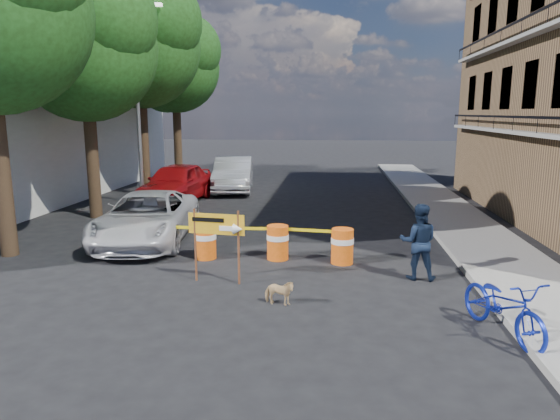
% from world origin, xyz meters
% --- Properties ---
extents(ground, '(120.00, 120.00, 0.00)m').
position_xyz_m(ground, '(0.00, 0.00, 0.00)').
color(ground, black).
rests_on(ground, ground).
extents(sidewalk_east, '(2.40, 40.00, 0.15)m').
position_xyz_m(sidewalk_east, '(6.20, 6.00, 0.07)').
color(sidewalk_east, gray).
rests_on(sidewalk_east, ground).
extents(tree_mid_a, '(5.25, 5.00, 8.68)m').
position_xyz_m(tree_mid_a, '(-6.74, 7.00, 6.01)').
color(tree_mid_a, '#332316').
rests_on(tree_mid_a, ground).
extents(tree_mid_b, '(5.67, 5.40, 9.62)m').
position_xyz_m(tree_mid_b, '(-6.73, 12.00, 6.71)').
color(tree_mid_b, '#332316').
rests_on(tree_mid_b, ground).
extents(tree_far, '(5.04, 4.80, 8.84)m').
position_xyz_m(tree_far, '(-6.74, 17.00, 6.22)').
color(tree_far, '#332316').
rests_on(tree_far, ground).
extents(streetlamp, '(1.25, 0.18, 8.00)m').
position_xyz_m(streetlamp, '(-5.93, 9.50, 4.38)').
color(streetlamp, gray).
rests_on(streetlamp, ground).
extents(barrel_far_left, '(0.58, 0.58, 0.90)m').
position_xyz_m(barrel_far_left, '(-3.24, 2.33, 0.47)').
color(barrel_far_left, '#DB560C').
rests_on(barrel_far_left, ground).
extents(barrel_mid_left, '(0.58, 0.58, 0.90)m').
position_xyz_m(barrel_mid_left, '(-1.46, 2.27, 0.47)').
color(barrel_mid_left, '#DB560C').
rests_on(barrel_mid_left, ground).
extents(barrel_mid_right, '(0.58, 0.58, 0.90)m').
position_xyz_m(barrel_mid_right, '(0.44, 2.41, 0.47)').
color(barrel_mid_right, '#DB560C').
rests_on(barrel_mid_right, ground).
extents(barrel_far_right, '(0.58, 0.58, 0.90)m').
position_xyz_m(barrel_far_right, '(2.12, 2.22, 0.47)').
color(barrel_far_right, '#DB560C').
rests_on(barrel_far_right, ground).
extents(detour_sign, '(1.30, 0.31, 1.68)m').
position_xyz_m(detour_sign, '(-0.56, 0.43, 1.22)').
color(detour_sign, '#592D19').
rests_on(detour_sign, ground).
extents(pedestrian, '(0.92, 0.75, 1.77)m').
position_xyz_m(pedestrian, '(3.83, 1.20, 0.88)').
color(pedestrian, black).
rests_on(pedestrian, ground).
extents(bicycle, '(1.06, 1.28, 2.09)m').
position_xyz_m(bicycle, '(4.80, -1.73, 1.04)').
color(bicycle, '#13249F').
rests_on(bicycle, ground).
extents(dog, '(0.67, 0.38, 0.53)m').
position_xyz_m(dog, '(0.83, -0.77, 0.27)').
color(dog, '#DBB67D').
rests_on(dog, ground).
extents(suv_white, '(2.99, 5.47, 1.45)m').
position_xyz_m(suv_white, '(-3.63, 3.81, 0.73)').
color(suv_white, silver).
rests_on(suv_white, ground).
extents(sedan_red, '(2.38, 5.09, 1.68)m').
position_xyz_m(sedan_red, '(-4.80, 10.27, 0.84)').
color(sedan_red, '#A20D11').
rests_on(sedan_red, ground).
extents(sedan_silver, '(2.42, 5.21, 1.65)m').
position_xyz_m(sedan_silver, '(-3.02, 13.71, 0.83)').
color(sedan_silver, silver).
rests_on(sedan_silver, ground).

